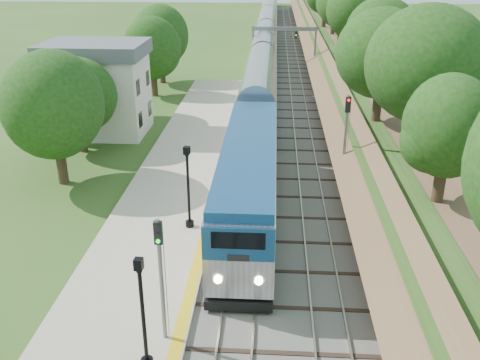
# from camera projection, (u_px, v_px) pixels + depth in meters

# --- Properties ---
(trackbed) EXTENTS (9.50, 170.00, 0.28)m
(trackbed) POSITION_uv_depth(u_px,v_px,m) (279.00, 67.00, 74.81)
(trackbed) COLOR #4C4944
(trackbed) RESTS_ON ground
(platform) EXTENTS (6.40, 68.00, 0.38)m
(platform) POSITION_uv_depth(u_px,v_px,m) (171.00, 199.00, 34.86)
(platform) COLOR #A89A87
(platform) RESTS_ON ground
(yellow_stripe) EXTENTS (0.55, 68.00, 0.01)m
(yellow_stripe) POSITION_uv_depth(u_px,v_px,m) (214.00, 198.00, 34.62)
(yellow_stripe) COLOR gold
(yellow_stripe) RESTS_ON platform
(embankment) EXTENTS (10.64, 170.00, 11.70)m
(embankment) POSITION_uv_depth(u_px,v_px,m) (340.00, 54.00, 73.57)
(embankment) COLOR brown
(embankment) RESTS_ON ground
(station_building) EXTENTS (8.60, 6.60, 8.00)m
(station_building) POSITION_uv_depth(u_px,v_px,m) (98.00, 88.00, 46.67)
(station_building) COLOR silver
(station_building) RESTS_ON ground
(signal_gantry) EXTENTS (8.40, 0.38, 6.20)m
(signal_gantry) POSITION_uv_depth(u_px,v_px,m) (284.00, 38.00, 68.31)
(signal_gantry) COLOR slate
(signal_gantry) RESTS_ON ground
(trees_behind_platform) EXTENTS (7.82, 53.32, 7.21)m
(trees_behind_platform) POSITION_uv_depth(u_px,v_px,m) (96.00, 113.00, 37.77)
(trees_behind_platform) COLOR #332316
(trees_behind_platform) RESTS_ON ground
(train) EXTENTS (3.17, 148.65, 4.66)m
(train) POSITION_uv_depth(u_px,v_px,m) (267.00, 32.00, 90.16)
(train) COLOR black
(train) RESTS_ON trackbed
(lamppost_mid) EXTENTS (0.47, 0.47, 4.80)m
(lamppost_mid) POSITION_uv_depth(u_px,v_px,m) (144.00, 320.00, 19.80)
(lamppost_mid) COLOR black
(lamppost_mid) RESTS_ON platform
(lamppost_far) EXTENTS (0.49, 0.49, 4.92)m
(lamppost_far) POSITION_uv_depth(u_px,v_px,m) (188.00, 192.00, 30.18)
(lamppost_far) COLOR black
(lamppost_far) RESTS_ON platform
(signal_platform) EXTENTS (0.32, 0.26, 5.49)m
(signal_platform) POSITION_uv_depth(u_px,v_px,m) (161.00, 268.00, 20.84)
(signal_platform) COLOR slate
(signal_platform) RESTS_ON platform
(signal_farside) EXTENTS (0.35, 0.28, 6.39)m
(signal_farside) POSITION_uv_depth(u_px,v_px,m) (346.00, 132.00, 35.54)
(signal_farside) COLOR slate
(signal_farside) RESTS_ON ground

